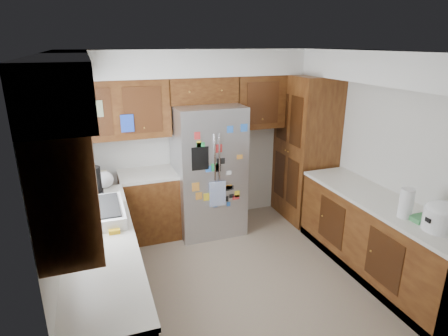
{
  "coord_description": "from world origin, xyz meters",
  "views": [
    {
      "loc": [
        -1.45,
        -3.49,
        2.59
      ],
      "look_at": [
        -0.07,
        0.35,
        1.21
      ],
      "focal_mm": 30.0,
      "sensor_mm": 36.0,
      "label": 1
    }
  ],
  "objects_px": {
    "fridge": "(208,170)",
    "rice_cooker": "(442,216)",
    "pantry": "(305,149)",
    "paper_towel": "(406,203)"
  },
  "relations": [
    {
      "from": "fridge",
      "to": "rice_cooker",
      "type": "relative_size",
      "value": 5.52
    },
    {
      "from": "pantry",
      "to": "rice_cooker",
      "type": "distance_m",
      "value": 2.37
    },
    {
      "from": "fridge",
      "to": "paper_towel",
      "type": "distance_m",
      "value": 2.53
    },
    {
      "from": "pantry",
      "to": "fridge",
      "type": "bearing_deg",
      "value": 177.94
    },
    {
      "from": "pantry",
      "to": "rice_cooker",
      "type": "relative_size",
      "value": 6.6
    },
    {
      "from": "fridge",
      "to": "paper_towel",
      "type": "xyz_separation_m",
      "value": [
        1.4,
        -2.1,
        0.17
      ]
    },
    {
      "from": "fridge",
      "to": "rice_cooker",
      "type": "xyz_separation_m",
      "value": [
        1.5,
        -2.42,
        0.17
      ]
    },
    {
      "from": "pantry",
      "to": "rice_cooker",
      "type": "height_order",
      "value": "pantry"
    },
    {
      "from": "fridge",
      "to": "paper_towel",
      "type": "height_order",
      "value": "fridge"
    },
    {
      "from": "pantry",
      "to": "paper_towel",
      "type": "relative_size",
      "value": 7.08
    }
  ]
}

